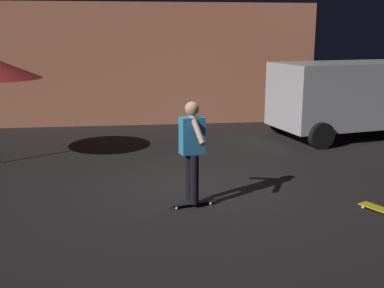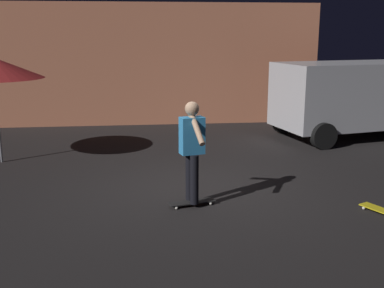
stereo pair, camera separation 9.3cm
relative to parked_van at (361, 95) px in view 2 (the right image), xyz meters
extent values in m
plane|color=black|center=(-5.03, -4.01, -1.16)|extent=(28.00, 28.00, 0.00)
cube|color=#B76B4C|center=(-5.64, 4.17, 0.68)|extent=(10.52, 3.66, 3.69)
cube|color=#B2B2B7|center=(-0.01, 0.00, 0.02)|extent=(4.89, 2.81, 1.70)
cylinder|color=black|center=(-1.93, 0.61, -0.83)|extent=(0.69, 0.35, 0.66)
cylinder|color=black|center=(-1.52, -1.33, -0.83)|extent=(0.69, 0.35, 0.66)
cube|color=black|center=(-5.16, -4.87, -1.10)|extent=(0.81, 0.38, 0.02)
sphere|color=silver|center=(-4.89, -4.72, -1.13)|extent=(0.05, 0.05, 0.05)
sphere|color=silver|center=(-4.85, -4.88, -1.13)|extent=(0.05, 0.05, 0.05)
sphere|color=silver|center=(-5.47, -4.86, -1.13)|extent=(0.05, 0.05, 0.05)
sphere|color=silver|center=(-5.43, -5.02, -1.13)|extent=(0.05, 0.05, 0.05)
cube|color=gold|center=(-2.20, -5.60, -1.10)|extent=(0.52, 0.79, 0.02)
sphere|color=silver|center=(-2.41, -5.37, -1.13)|extent=(0.05, 0.05, 0.05)
sphere|color=silver|center=(-2.26, -5.29, -1.13)|extent=(0.05, 0.05, 0.05)
cylinder|color=black|center=(-5.19, -4.76, -0.68)|extent=(0.14, 0.14, 0.82)
cylinder|color=black|center=(-5.14, -4.98, -0.68)|extent=(0.14, 0.14, 0.82)
cube|color=#338CCC|center=(-5.16, -4.87, 0.03)|extent=(0.42, 0.30, 0.60)
sphere|color=tan|center=(-5.16, -4.87, 0.46)|extent=(0.23, 0.23, 0.23)
cylinder|color=tan|center=(-5.21, -4.66, 0.18)|extent=(0.22, 0.55, 0.46)
cylinder|color=tan|center=(-5.11, -5.08, 0.18)|extent=(0.22, 0.55, 0.46)
camera|label=1|loc=(-6.08, -12.25, 1.64)|focal=44.36mm
camera|label=2|loc=(-5.99, -12.26, 1.64)|focal=44.36mm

